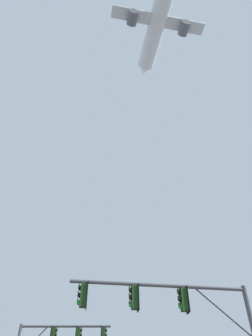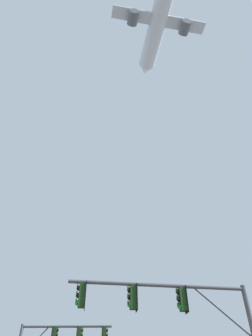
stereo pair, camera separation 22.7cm
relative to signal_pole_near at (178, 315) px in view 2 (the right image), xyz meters
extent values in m
cylinder|color=#4C4C51|center=(-0.71, -0.03, 1.11)|extent=(7.50, 0.45, 0.15)
cylinder|color=#4C4C51|center=(1.91, 0.08, 0.16)|extent=(2.30, 0.17, 1.97)
cube|color=#193814|center=(-3.85, -0.16, 0.59)|extent=(0.27, 0.33, 0.90)
cylinder|color=#193814|center=(-3.85, -0.16, 1.10)|extent=(0.05, 0.05, 0.12)
cube|color=black|center=(-3.71, -0.15, 0.59)|extent=(0.04, 0.46, 1.04)
sphere|color=black|center=(-4.00, -0.16, 0.86)|extent=(0.20, 0.20, 0.20)
cylinder|color=#193814|center=(-4.06, -0.16, 0.92)|extent=(0.05, 0.21, 0.21)
sphere|color=black|center=(-4.00, -0.16, 0.58)|extent=(0.20, 0.20, 0.20)
cylinder|color=#193814|center=(-4.06, -0.16, 0.64)|extent=(0.05, 0.21, 0.21)
sphere|color=green|center=(-4.00, -0.16, 0.30)|extent=(0.20, 0.20, 0.20)
cylinder|color=#193814|center=(-4.06, -0.16, 0.36)|extent=(0.05, 0.21, 0.21)
cube|color=#193814|center=(-1.79, -0.07, 0.59)|extent=(0.27, 0.33, 0.90)
cylinder|color=#193814|center=(-1.79, -0.07, 1.10)|extent=(0.05, 0.05, 0.12)
cube|color=black|center=(-1.65, -0.07, 0.59)|extent=(0.04, 0.46, 1.04)
sphere|color=black|center=(-1.94, -0.08, 0.86)|extent=(0.20, 0.20, 0.20)
cylinder|color=#193814|center=(-2.00, -0.08, 0.92)|extent=(0.05, 0.21, 0.21)
sphere|color=black|center=(-1.94, -0.08, 0.58)|extent=(0.20, 0.20, 0.20)
cylinder|color=#193814|center=(-2.00, -0.08, 0.64)|extent=(0.05, 0.21, 0.21)
sphere|color=green|center=(-1.94, -0.08, 0.30)|extent=(0.20, 0.20, 0.20)
cylinder|color=#193814|center=(-2.00, -0.08, 0.36)|extent=(0.05, 0.21, 0.21)
cube|color=#193814|center=(0.27, 0.01, 0.59)|extent=(0.27, 0.33, 0.90)
cylinder|color=#193814|center=(0.27, 0.01, 1.10)|extent=(0.05, 0.05, 0.12)
cube|color=black|center=(0.41, 0.02, 0.59)|extent=(0.04, 0.46, 1.04)
sphere|color=black|center=(0.12, 0.00, 0.86)|extent=(0.20, 0.20, 0.20)
cylinder|color=#193814|center=(0.06, 0.00, 0.92)|extent=(0.05, 0.21, 0.21)
sphere|color=black|center=(0.12, 0.00, 0.58)|extent=(0.20, 0.20, 0.20)
cylinder|color=#193814|center=(0.06, 0.00, 0.64)|extent=(0.05, 0.21, 0.21)
sphere|color=green|center=(0.12, 0.00, 0.30)|extent=(0.20, 0.20, 0.20)
cylinder|color=#193814|center=(0.06, 0.00, 0.36)|extent=(0.05, 0.21, 0.21)
cylinder|color=#4C4C51|center=(-5.06, 9.54, 1.31)|extent=(5.89, 0.83, 0.15)
cube|color=#193814|center=(-2.59, 9.25, 0.79)|extent=(0.30, 0.35, 0.90)
cylinder|color=#193814|center=(-2.59, 9.25, 1.30)|extent=(0.05, 0.05, 0.12)
cube|color=black|center=(-2.73, 9.27, 0.79)|extent=(0.08, 0.46, 1.04)
sphere|color=black|center=(-2.45, 9.24, 1.06)|extent=(0.20, 0.20, 0.20)
cylinder|color=#193814|center=(-2.38, 9.23, 1.12)|extent=(0.06, 0.21, 0.21)
sphere|color=black|center=(-2.45, 9.24, 0.78)|extent=(0.20, 0.20, 0.20)
cylinder|color=#193814|center=(-2.38, 9.23, 0.84)|extent=(0.06, 0.21, 0.21)
cube|color=#193814|center=(-4.21, 9.44, 0.79)|extent=(0.30, 0.35, 0.90)
cylinder|color=#193814|center=(-4.21, 9.44, 1.30)|extent=(0.05, 0.05, 0.12)
cube|color=black|center=(-4.35, 9.46, 0.79)|extent=(0.08, 0.46, 1.04)
sphere|color=black|center=(-4.06, 9.42, 1.06)|extent=(0.20, 0.20, 0.20)
cylinder|color=#193814|center=(-4.00, 9.41, 1.12)|extent=(0.06, 0.21, 0.21)
sphere|color=black|center=(-4.06, 9.42, 0.78)|extent=(0.20, 0.20, 0.20)
cylinder|color=#193814|center=(-4.00, 9.41, 0.84)|extent=(0.06, 0.21, 0.21)
cube|color=#193814|center=(-5.82, 9.63, 0.79)|extent=(0.30, 0.35, 0.90)
cylinder|color=#193814|center=(-5.82, 9.63, 1.30)|extent=(0.05, 0.05, 0.12)
cube|color=black|center=(-5.96, 9.64, 0.79)|extent=(0.08, 0.46, 1.04)
sphere|color=black|center=(-5.68, 9.61, 1.06)|extent=(0.20, 0.20, 0.20)
cylinder|color=#193814|center=(-5.61, 9.60, 1.12)|extent=(0.06, 0.21, 0.21)
sphere|color=black|center=(-5.68, 9.61, 0.78)|extent=(0.20, 0.20, 0.20)
cylinder|color=#193814|center=(-5.61, 9.60, 0.84)|extent=(0.06, 0.21, 0.21)
cylinder|color=white|center=(4.47, 10.99, 48.48)|extent=(4.41, 17.01, 2.99)
cone|color=white|center=(3.68, 20.30, 48.48)|extent=(3.00, 2.29, 2.84)
cube|color=silver|center=(4.51, 10.53, 48.04)|extent=(16.00, 3.40, 0.34)
cylinder|color=#595B60|center=(0.08, 10.15, 47.14)|extent=(1.87, 2.38, 1.68)
cylinder|color=#595B60|center=(8.94, 10.90, 47.14)|extent=(1.87, 2.38, 1.68)
camera|label=1|loc=(-3.56, -12.78, -2.95)|focal=32.30mm
camera|label=2|loc=(-3.33, -12.81, -2.95)|focal=32.30mm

